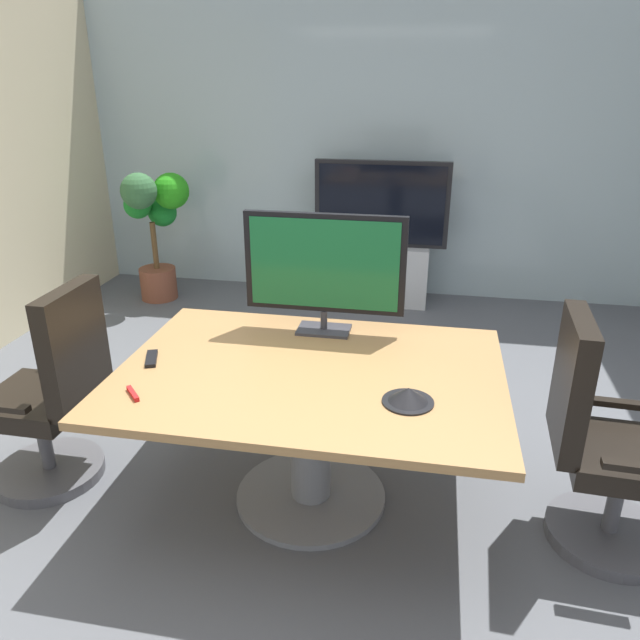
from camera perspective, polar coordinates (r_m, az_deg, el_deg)
ground_plane at (r=3.25m, az=-3.54°, el=-16.42°), size 7.65×7.65×0.00m
wall_back_glass_partition at (r=5.84m, az=4.34°, el=16.39°), size 5.35×0.10×2.85m
conference_table at (r=2.93m, az=-0.91°, el=-7.89°), size 1.79×1.28×0.74m
office_chair_left at (r=3.41m, az=-23.77°, el=-7.22°), size 0.60×0.57×1.09m
office_chair_right at (r=3.03m, az=24.93°, el=-11.35°), size 0.61×0.58×1.09m
tv_monitor at (r=3.14m, az=0.41°, el=5.03°), size 0.84×0.18×0.64m
wall_display_unit at (r=5.66m, az=5.62°, el=5.99°), size 1.20×0.36×1.31m
potted_plant at (r=5.81m, az=-15.20°, el=8.99°), size 0.61×0.72×1.23m
conference_phone at (r=2.59m, az=8.30°, el=-7.09°), size 0.22×0.22×0.07m
remote_control at (r=3.04m, az=-15.56°, el=-3.51°), size 0.11×0.18×0.02m
whiteboard_marker at (r=2.74m, az=-17.19°, el=-6.63°), size 0.10×0.11×0.02m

